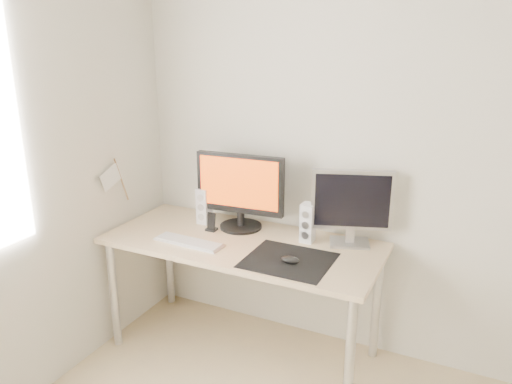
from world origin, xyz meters
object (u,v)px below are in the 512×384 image
(second_monitor, at_px, (352,204))
(keyboard, at_px, (189,242))
(speaker_left, at_px, (204,206))
(main_monitor, at_px, (240,189))
(speaker_right, at_px, (308,223))
(phone_dock, at_px, (212,225))
(desk, at_px, (242,253))
(mouse, at_px, (290,260))

(second_monitor, bearing_deg, keyboard, -154.98)
(second_monitor, xyz_separation_m, keyboard, (-0.83, -0.39, -0.23))
(speaker_left, bearing_deg, main_monitor, 3.74)
(second_monitor, relative_size, speaker_right, 1.92)
(keyboard, distance_m, phone_dock, 0.23)
(speaker_right, bearing_deg, keyboard, -152.10)
(desk, distance_m, speaker_right, 0.42)
(main_monitor, xyz_separation_m, speaker_right, (0.44, -0.02, -0.14))
(speaker_right, bearing_deg, phone_dock, -170.82)
(mouse, xyz_separation_m, main_monitor, (-0.46, 0.33, 0.23))
(desk, bearing_deg, main_monitor, 120.34)
(second_monitor, distance_m, keyboard, 0.95)
(speaker_left, xyz_separation_m, phone_dock, (0.11, -0.09, -0.08))
(mouse, relative_size, second_monitor, 0.23)
(mouse, relative_size, phone_dock, 0.90)
(speaker_right, xyz_separation_m, phone_dock, (-0.58, -0.09, -0.08))
(speaker_left, relative_size, speaker_right, 1.00)
(speaker_right, xyz_separation_m, keyboard, (-0.60, -0.32, -0.11))
(phone_dock, bearing_deg, desk, -14.40)
(desk, relative_size, main_monitor, 2.90)
(speaker_right, bearing_deg, mouse, -86.27)
(speaker_right, distance_m, phone_dock, 0.60)
(second_monitor, bearing_deg, desk, -158.47)
(keyboard, xyz_separation_m, phone_dock, (0.02, 0.22, 0.03))
(speaker_right, bearing_deg, main_monitor, 177.88)
(mouse, bearing_deg, main_monitor, 144.49)
(mouse, height_order, keyboard, mouse)
(main_monitor, bearing_deg, desk, -59.66)
(second_monitor, relative_size, phone_dock, 3.87)
(mouse, distance_m, speaker_right, 0.33)
(main_monitor, bearing_deg, speaker_right, -2.12)
(phone_dock, bearing_deg, keyboard, -94.83)
(main_monitor, bearing_deg, keyboard, -115.40)
(mouse, xyz_separation_m, phone_dock, (-0.60, 0.22, 0.01))
(main_monitor, bearing_deg, second_monitor, 4.51)
(main_monitor, bearing_deg, phone_dock, -141.73)
(keyboard, relative_size, phone_dock, 3.75)
(desk, xyz_separation_m, main_monitor, (-0.10, 0.17, 0.33))
(desk, relative_size, phone_dock, 14.12)
(desk, xyz_separation_m, speaker_left, (-0.35, 0.16, 0.19))
(second_monitor, distance_m, phone_dock, 0.85)
(mouse, relative_size, desk, 0.06)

